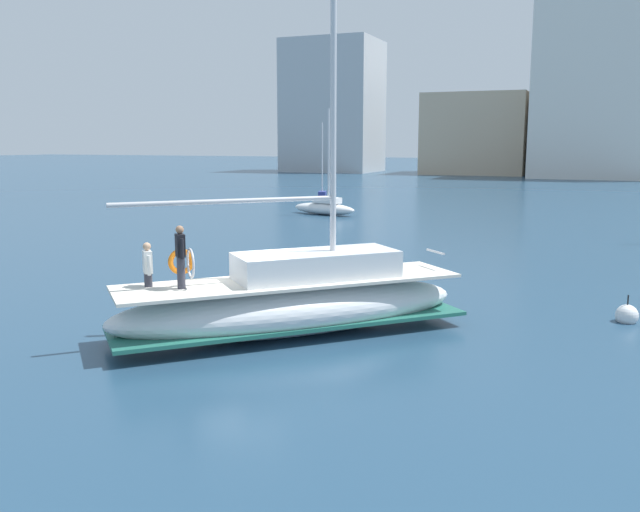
{
  "coord_description": "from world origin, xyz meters",
  "views": [
    {
      "loc": [
        8.58,
        -15.78,
        5.06
      ],
      "look_at": [
        1.2,
        2.12,
        1.8
      ],
      "focal_mm": 38.14,
      "sensor_mm": 36.0,
      "label": 1
    }
  ],
  "objects": [
    {
      "name": "moored_cutter_left",
      "position": [
        -12.7,
        36.37,
        0.47
      ],
      "size": [
        2.02,
        3.93,
        6.6
      ],
      "color": "navy",
      "rests_on": "ground"
    },
    {
      "name": "moored_sloop_far",
      "position": [
        -9.25,
        28.31,
        0.55
      ],
      "size": [
        5.26,
        2.48,
        7.31
      ],
      "color": "white",
      "rests_on": "ground"
    },
    {
      "name": "waterfront_buildings",
      "position": [
        -0.36,
        92.81,
        10.63
      ],
      "size": [
        80.67,
        20.29,
        25.6
      ],
      "color": "#B2B7BC",
      "rests_on": "ground"
    },
    {
      "name": "ground_plane",
      "position": [
        0.0,
        0.0,
        0.0
      ],
      "size": [
        400.0,
        400.0,
        0.0
      ],
      "primitive_type": "plane",
      "color": "navy"
    },
    {
      "name": "main_sailboat",
      "position": [
        1.25,
        0.18,
        0.9
      ],
      "size": [
        8.48,
        8.49,
        12.25
      ],
      "color": "silver",
      "rests_on": "ground"
    },
    {
      "name": "mooring_buoy",
      "position": [
        9.51,
        4.87,
        0.19
      ],
      "size": [
        0.63,
        0.63,
        0.92
      ],
      "color": "silver",
      "rests_on": "ground"
    }
  ]
}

